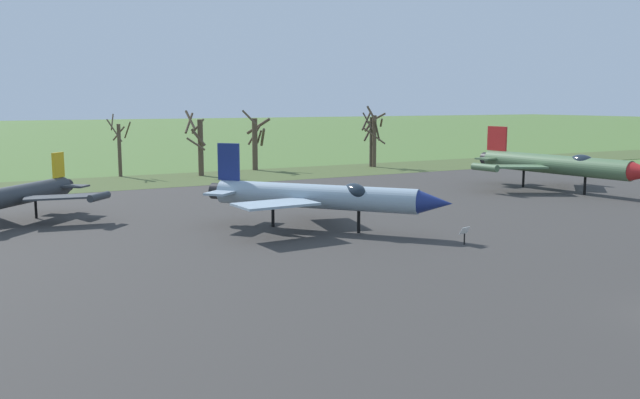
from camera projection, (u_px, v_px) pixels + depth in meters
asphalt_apron at (418, 237)px, 39.87m from camera, size 91.31×59.11×0.05m
grass_verge_strip at (215, 178)px, 70.83m from camera, size 151.31×12.00×0.06m
jet_fighter_front_left at (558, 164)px, 59.68m from camera, size 13.22×18.04×5.61m
jet_fighter_front_right at (8, 197)px, 43.26m from camera, size 11.36×11.71×4.37m
jet_fighter_rear_center at (320, 196)px, 41.56m from camera, size 12.17×13.47×5.31m
info_placard_rear_center at (465, 233)px, 37.56m from camera, size 0.68×0.35×1.06m
bare_tree_far_left at (119, 146)px, 71.39m from camera, size 2.39×2.36×6.71m
bare_tree_left_of_center at (199, 143)px, 72.03m from camera, size 2.55×3.38×7.07m
bare_tree_center at (256, 140)px, 78.34m from camera, size 3.57×3.56×7.03m
bare_tree_right_of_center at (371, 138)px, 82.22m from camera, size 2.30×2.32×6.84m
bare_tree_far_right at (374, 136)px, 81.80m from camera, size 3.59×3.60×7.48m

